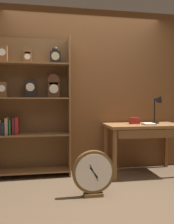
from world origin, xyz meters
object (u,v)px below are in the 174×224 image
object	(u,v)px
desk_lamp	(158,105)
round_clock_large	(93,173)
bookshelf	(28,105)
open_repair_manual	(149,124)
toolbox_small	(135,121)
workbench	(144,131)

from	to	relation	value
desk_lamp	round_clock_large	size ratio (longest dim) A/B	0.87
bookshelf	desk_lamp	size ratio (longest dim) A/B	4.38
desk_lamp	open_repair_manual	xyz separation A→B (m)	(-0.22, -0.16, -0.28)
bookshelf	open_repair_manual	distance (m)	1.82
toolbox_small	round_clock_large	xyz separation A→B (m)	(-0.81, -0.77, -0.54)
bookshelf	open_repair_manual	world-z (taller)	bookshelf
workbench	toolbox_small	distance (m)	0.21
workbench	open_repair_manual	xyz separation A→B (m)	(0.04, -0.09, 0.11)
workbench	toolbox_small	xyz separation A→B (m)	(-0.12, 0.07, 0.15)
open_repair_manual	bookshelf	bearing A→B (deg)	175.79
bookshelf	desk_lamp	distance (m)	2.01
toolbox_small	open_repair_manual	distance (m)	0.23
desk_lamp	toolbox_small	size ratio (longest dim) A/B	3.36
bookshelf	workbench	bearing A→B (deg)	-6.81
round_clock_large	workbench	bearing A→B (deg)	36.88
open_repair_manual	round_clock_large	xyz separation A→B (m)	(-0.97, -0.61, -0.50)
toolbox_small	open_repair_manual	xyz separation A→B (m)	(0.16, -0.16, -0.04)
desk_lamp	round_clock_large	distance (m)	1.62
toolbox_small	round_clock_large	size ratio (longest dim) A/B	0.26
workbench	round_clock_large	world-z (taller)	workbench
round_clock_large	open_repair_manual	bearing A→B (deg)	32.25
desk_lamp	open_repair_manual	distance (m)	0.39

